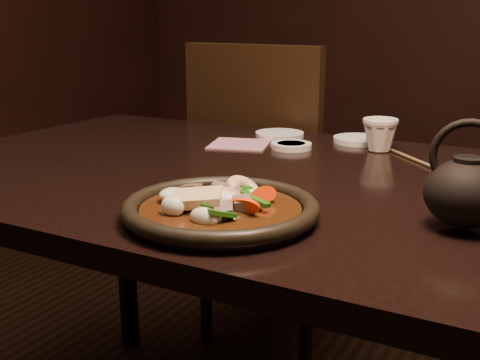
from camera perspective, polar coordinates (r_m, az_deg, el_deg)
The scene contains 11 objects.
table at distance 1.18m, azimuth 4.28°, elevation -3.26°, with size 1.60×0.90×0.75m.
chair at distance 1.88m, azimuth 3.16°, elevation -0.75°, with size 0.50×0.50×0.98m.
plate at distance 0.91m, azimuth -1.85°, elevation -2.85°, with size 0.30×0.30×0.03m.
stirfry at distance 0.91m, azimuth -1.83°, elevation -2.46°, with size 0.18×0.19×0.06m.
soy_dish at distance 1.41m, azimuth 4.88°, elevation 3.25°, with size 0.10×0.10×0.01m, color white.
saucer_left at distance 1.55m, azimuth 3.77°, elevation 4.32°, with size 0.12×0.12×0.01m, color white.
saucer_right at distance 1.51m, azimuth 11.20°, elevation 3.76°, with size 0.12×0.12×0.01m, color white.
tea_cup at distance 1.41m, azimuth 13.12°, elevation 4.30°, with size 0.08×0.08×0.08m, color white.
chopsticks at distance 1.33m, azimuth 16.48°, elevation 1.76°, with size 0.18×0.18×0.01m.
napkin at distance 1.45m, azimuth -0.04°, elevation 3.40°, with size 0.14×0.14×0.00m, color #AC6A7B.
teapot at distance 0.92m, azimuth 20.65°, elevation -0.83°, with size 0.14×0.12×0.16m.
Camera 1 is at (0.46, -1.02, 1.05)m, focal length 45.00 mm.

